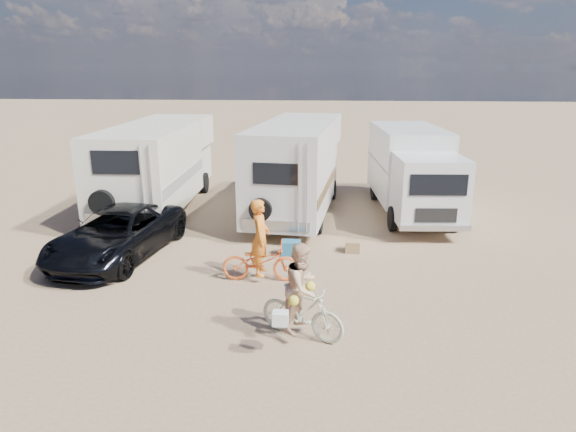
# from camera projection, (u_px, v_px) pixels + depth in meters

# --- Properties ---
(ground) EXTENTS (140.00, 140.00, 0.00)m
(ground) POSITION_uv_depth(u_px,v_px,m) (274.00, 292.00, 11.48)
(ground) COLOR #9B7E5D
(ground) RESTS_ON ground
(rv_main) EXTENTS (3.13, 7.42, 3.22)m
(rv_main) POSITION_uv_depth(u_px,v_px,m) (297.00, 169.00, 17.32)
(rv_main) COLOR white
(rv_main) RESTS_ON ground
(rv_left) EXTENTS (2.75, 7.86, 3.08)m
(rv_left) POSITION_uv_depth(u_px,v_px,m) (159.00, 167.00, 18.04)
(rv_left) COLOR white
(rv_left) RESTS_ON ground
(box_truck) EXTENTS (2.59, 6.59, 2.96)m
(box_truck) POSITION_uv_depth(u_px,v_px,m) (412.00, 173.00, 17.24)
(box_truck) COLOR silver
(box_truck) RESTS_ON ground
(dark_suv) EXTENTS (2.87, 5.04, 1.33)m
(dark_suv) POSITION_uv_depth(u_px,v_px,m) (117.00, 234.00, 13.49)
(dark_suv) COLOR black
(dark_suv) RESTS_ON ground
(bike_man) EXTENTS (1.90, 0.72, 0.99)m
(bike_man) POSITION_uv_depth(u_px,v_px,m) (261.00, 261.00, 12.00)
(bike_man) COLOR orange
(bike_man) RESTS_ON ground
(bike_woman) EXTENTS (1.79, 1.15, 1.05)m
(bike_woman) POSITION_uv_depth(u_px,v_px,m) (302.00, 312.00, 9.45)
(bike_woman) COLOR beige
(bike_woman) RESTS_ON ground
(rider_man) EXTENTS (0.47, 0.70, 1.88)m
(rider_man) POSITION_uv_depth(u_px,v_px,m) (260.00, 244.00, 11.87)
(rider_man) COLOR orange
(rider_man) RESTS_ON ground
(rider_woman) EXTENTS (0.94, 1.04, 1.74)m
(rider_woman) POSITION_uv_depth(u_px,v_px,m) (302.00, 296.00, 9.35)
(rider_woman) COLOR tan
(rider_woman) RESTS_ON ground
(bike_parked) EXTENTS (1.65, 0.73, 0.84)m
(bike_parked) POSITION_uv_depth(u_px,v_px,m) (445.00, 214.00, 16.20)
(bike_parked) COLOR #272927
(bike_parked) RESTS_ON ground
(cooler) EXTENTS (0.53, 0.38, 0.42)m
(cooler) POSITION_uv_depth(u_px,v_px,m) (291.00, 248.00, 13.69)
(cooler) COLOR #246389
(cooler) RESTS_ON ground
(crate) EXTENTS (0.42, 0.42, 0.33)m
(crate) POSITION_uv_depth(u_px,v_px,m) (352.00, 246.00, 13.97)
(crate) COLOR olive
(crate) RESTS_ON ground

